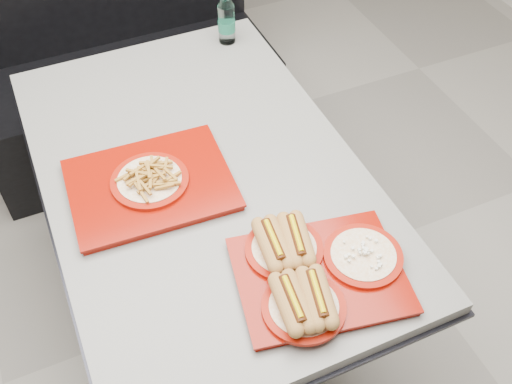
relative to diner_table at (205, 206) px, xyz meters
name	(u,v)px	position (x,y,z in m)	size (l,w,h in m)	color
ground	(214,305)	(0.00, 0.00, -0.58)	(6.00, 6.00, 0.00)	gray
diner_table	(205,206)	(0.00, 0.00, 0.00)	(0.92, 1.42, 0.75)	black
booth_bench	(122,65)	(0.00, 1.09, -0.18)	(1.30, 0.57, 1.35)	black
tray_near	(313,271)	(0.12, -0.47, 0.20)	(0.47, 0.40, 0.09)	#810D03
tray_far	(150,182)	(-0.16, -0.01, 0.19)	(0.47, 0.38, 0.09)	#810D03
water_bottle	(226,21)	(0.32, 0.59, 0.25)	(0.06, 0.06, 0.20)	silver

